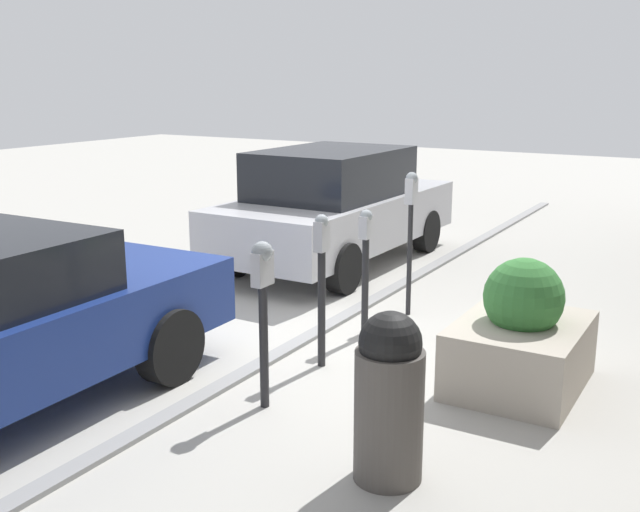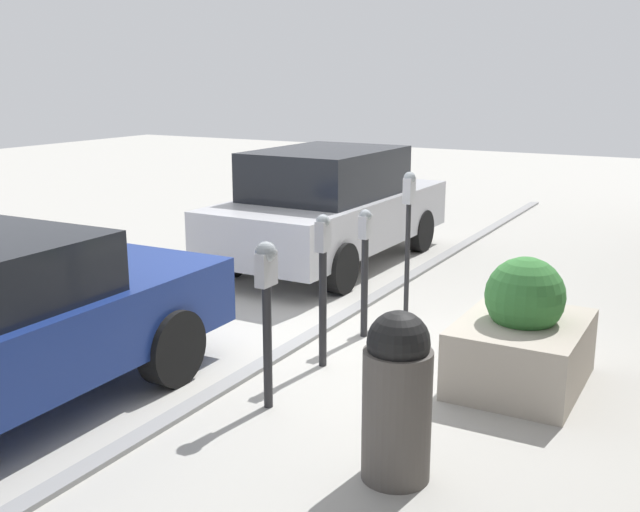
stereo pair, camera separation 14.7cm
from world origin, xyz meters
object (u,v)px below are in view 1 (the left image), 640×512
Objects in this scene: parking_meter_second at (322,271)px; parking_meter_fourth at (411,214)px; parking_meter_nearest at (263,292)px; trash_bin at (389,396)px; parking_meter_middle at (366,256)px; planter_box at (521,339)px; parked_car_middle at (335,206)px.

parking_meter_second is 0.89× the size of parking_meter_fourth.
parking_meter_nearest is 1.18× the size of trash_bin.
parking_meter_middle is 0.83× the size of parking_meter_fourth.
planter_box is 4.56m from parked_car_middle.
parking_meter_second is at bearing 2.70° from parking_meter_nearest.
parking_meter_fourth is at bearing -5.46° from parking_meter_middle.
parking_meter_nearest is 0.98m from parking_meter_second.
parking_meter_middle is 1.81m from planter_box.
parking_meter_middle is at bearing -144.29° from parked_car_middle.
parking_meter_middle is at bearing 75.18° from planter_box.
planter_box is (0.45, -1.68, -0.46)m from parking_meter_second.
parking_meter_middle reaches higher than planter_box.
parking_meter_second is 1.06× the size of planter_box.
parking_meter_second is 2.03m from trash_bin.
planter_box is (-0.45, -1.70, -0.41)m from parking_meter_middle.
parking_meter_fourth reaches higher than planter_box.
trash_bin is (-1.48, -1.36, -0.31)m from parking_meter_second.
parked_car_middle is (2.50, 1.75, -0.02)m from parking_meter_middle.
parking_meter_fourth is at bearing 50.25° from planter_box.
parking_meter_nearest is at bearing -177.30° from parking_meter_second.
parking_meter_middle is at bearing 174.54° from parking_meter_fourth.
parking_meter_nearest reaches higher than parking_meter_middle.
parking_meter_fourth is 3.55m from trash_bin.
parking_meter_middle reaches higher than trash_bin.
parking_meter_fourth is 2.46m from parked_car_middle.
planter_box is 0.31× the size of parked_car_middle.
parking_meter_second is 3.83m from parked_car_middle.
parking_meter_nearest is 1.02× the size of planter_box.
trash_bin is at bearing -149.77° from parking_meter_middle.
planter_box is 1.95m from trash_bin.
parking_meter_middle is 0.94m from parking_meter_fourth.
planter_box is (-1.34, -1.61, -0.70)m from parking_meter_fourth.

